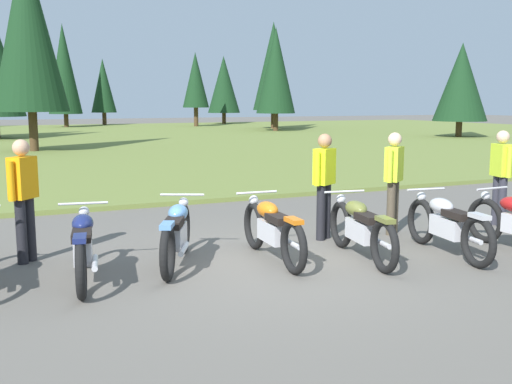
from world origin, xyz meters
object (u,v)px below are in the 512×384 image
(motorcycle_sky_blue, at_px, (177,233))
(rider_checking_bike, at_px, (24,193))
(rider_with_back_turned, at_px, (394,177))
(rider_in_hivis_vest, at_px, (324,180))
(rider_near_row_end, at_px, (501,172))
(motorcycle_orange, at_px, (272,229))
(motorcycle_silver, at_px, (447,224))
(motorcycle_navy, at_px, (83,246))
(motorcycle_olive, at_px, (361,228))

(motorcycle_sky_blue, height_order, rider_checking_bike, rider_checking_bike)
(rider_with_back_turned, bearing_deg, rider_in_hivis_vest, 173.50)
(motorcycle_sky_blue, xyz_separation_m, rider_near_row_end, (5.89, 0.16, 0.51))
(rider_checking_bike, relative_size, rider_with_back_turned, 1.00)
(rider_with_back_turned, height_order, rider_in_hivis_vest, same)
(rider_with_back_turned, height_order, rider_near_row_end, same)
(motorcycle_orange, bearing_deg, motorcycle_silver, -17.19)
(motorcycle_sky_blue, height_order, motorcycle_silver, same)
(motorcycle_silver, bearing_deg, rider_checking_bike, 159.90)
(motorcycle_sky_blue, bearing_deg, motorcycle_navy, -169.87)
(motorcycle_orange, xyz_separation_m, rider_with_back_turned, (2.52, 0.68, 0.51))
(motorcycle_navy, distance_m, rider_with_back_turned, 5.09)
(motorcycle_silver, bearing_deg, rider_near_row_end, 28.22)
(rider_checking_bike, relative_size, rider_near_row_end, 1.00)
(motorcycle_navy, xyz_separation_m, motorcycle_orange, (2.50, -0.07, 0.00))
(motorcycle_silver, distance_m, rider_checking_bike, 5.86)
(rider_near_row_end, bearing_deg, motorcycle_sky_blue, -178.46)
(rider_near_row_end, bearing_deg, rider_checking_bike, 173.97)
(motorcycle_silver, relative_size, rider_with_back_turned, 1.25)
(motorcycle_navy, relative_size, motorcycle_silver, 1.00)
(motorcycle_navy, xyz_separation_m, rider_in_hivis_vest, (3.80, 0.75, 0.51))
(rider_near_row_end, height_order, rider_in_hivis_vest, same)
(motorcycle_silver, bearing_deg, motorcycle_sky_blue, 164.25)
(motorcycle_olive, distance_m, rider_in_hivis_vest, 1.37)
(rider_near_row_end, bearing_deg, rider_in_hivis_vest, 173.63)
(motorcycle_navy, distance_m, rider_in_hivis_vest, 3.91)
(rider_checking_bike, bearing_deg, motorcycle_navy, -63.96)
(motorcycle_navy, relative_size, motorcycle_orange, 0.99)
(motorcycle_olive, bearing_deg, rider_with_back_turned, 39.18)
(motorcycle_sky_blue, height_order, motorcycle_orange, same)
(motorcycle_olive, bearing_deg, rider_in_hivis_vest, 83.23)
(motorcycle_silver, relative_size, rider_in_hivis_vest, 1.25)
(motorcycle_navy, relative_size, motorcycle_sky_blue, 1.07)
(motorcycle_silver, relative_size, rider_checking_bike, 1.25)
(motorcycle_navy, bearing_deg, motorcycle_sky_blue, 10.13)
(motorcycle_olive, bearing_deg, motorcycle_orange, 159.13)
(rider_checking_bike, xyz_separation_m, rider_in_hivis_vest, (4.38, -0.44, 0.00))
(motorcycle_olive, relative_size, rider_in_hivis_vest, 1.25)
(motorcycle_orange, height_order, motorcycle_silver, same)
(motorcycle_olive, xyz_separation_m, rider_checking_bike, (-4.23, 1.70, 0.51))
(motorcycle_orange, distance_m, rider_checking_bike, 3.37)
(motorcycle_navy, relative_size, motorcycle_olive, 1.00)
(motorcycle_sky_blue, height_order, rider_in_hivis_vest, rider_in_hivis_vest)
(rider_with_back_turned, relative_size, rider_in_hivis_vest, 1.00)
(motorcycle_navy, height_order, motorcycle_sky_blue, same)
(rider_checking_bike, xyz_separation_m, rider_with_back_turned, (5.61, -0.58, 0.00))
(motorcycle_navy, xyz_separation_m, motorcycle_olive, (3.65, -0.51, 0.00))
(motorcycle_navy, height_order, rider_checking_bike, rider_checking_bike)
(motorcycle_olive, height_order, rider_with_back_turned, rider_with_back_turned)
(motorcycle_sky_blue, xyz_separation_m, motorcycle_olive, (2.41, -0.73, 0.00))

